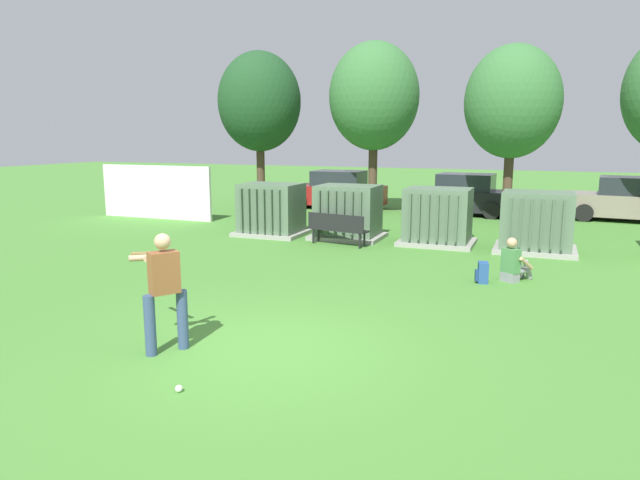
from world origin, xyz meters
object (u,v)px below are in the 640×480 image
park_bench (337,227)px  batter (163,286)px  seated_spectator (514,264)px  transformer_mid_west (348,213)px  parked_car_right_of_center (626,201)px  parked_car_leftmost (336,191)px  transformer_mid_east (438,217)px  parked_car_left_of_center (463,196)px  transformer_east (537,223)px  backpack (482,273)px  transformer_west (271,210)px  sports_ball (179,389)px

park_bench → batter: 8.49m
seated_spectator → transformer_mid_west: bearing=144.3°
parked_car_right_of_center → parked_car_leftmost: bearing=-177.9°
transformer_mid_west → batter: 9.70m
transformer_mid_east → parked_car_left_of_center: 6.74m
batter → seated_spectator: batter is taller
transformer_mid_west → transformer_east: 5.36m
batter → backpack: 6.94m
seated_spectator → transformer_mid_east: bearing=122.1°
backpack → parked_car_leftmost: bearing=123.9°
park_bench → parked_car_right_of_center: parked_car_right_of_center is taller
transformer_mid_east → parked_car_right_of_center: same height
transformer_west → park_bench: (2.54, -0.91, -0.25)m
transformer_mid_east → sports_ball: bearing=-96.3°
transformer_west → transformer_east: size_ratio=1.00×
sports_ball → transformer_west: bearing=110.7°
backpack → parked_car_right_of_center: 11.86m
transformer_mid_east → sports_ball: (-1.20, -10.81, -0.74)m
sports_ball → parked_car_leftmost: 18.10m
transformer_west → parked_car_right_of_center: 13.13m
park_bench → transformer_east: bearing=12.3°
transformer_mid_west → seated_spectator: 6.16m
batter → parked_car_left_of_center: batter is taller
park_bench → parked_car_leftmost: (-2.94, 8.00, 0.22)m
transformer_mid_east → parked_car_leftmost: 8.74m
batter → seated_spectator: size_ratio=1.81×
parked_car_right_of_center → backpack: bearing=-109.5°
transformer_mid_west → parked_car_right_of_center: bearing=40.8°
transformer_west → parked_car_leftmost: 7.10m
batter → park_bench: bearing=92.9°
transformer_mid_east → batter: bearing=-102.7°
transformer_west → transformer_mid_west: 2.46m
transformer_mid_west → parked_car_leftmost: size_ratio=0.50×
transformer_mid_west → transformer_mid_east: size_ratio=1.00×
transformer_west → transformer_mid_east: same height
parked_car_leftmost → parked_car_left_of_center: (5.34, -0.01, 0.00)m
transformer_mid_east → sports_ball: 10.90m
seated_spectator → sports_ball: bearing=-115.9°
parked_car_left_of_center → parked_car_leftmost: bearing=179.9°
transformer_east → batter: (-4.84, -9.62, 0.19)m
transformer_east → parked_car_leftmost: bearing=140.2°
batter → parked_car_leftmost: 16.82m
transformer_west → park_bench: bearing=-19.8°
transformer_mid_west → parked_car_left_of_center: same height
batter → parked_car_left_of_center: (1.98, 16.47, -0.22)m
transformer_mid_west → parked_car_left_of_center: size_ratio=0.49×
sports_ball → parked_car_right_of_center: 19.23m
parked_car_left_of_center → backpack: bearing=-80.0°
park_bench → batter: (0.43, -8.47, 0.44)m
backpack → park_bench: bearing=147.3°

